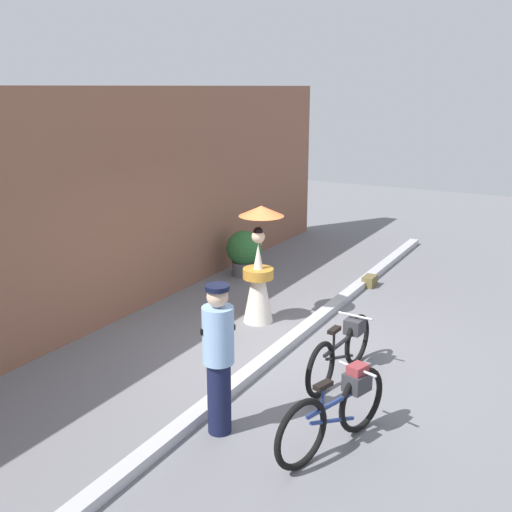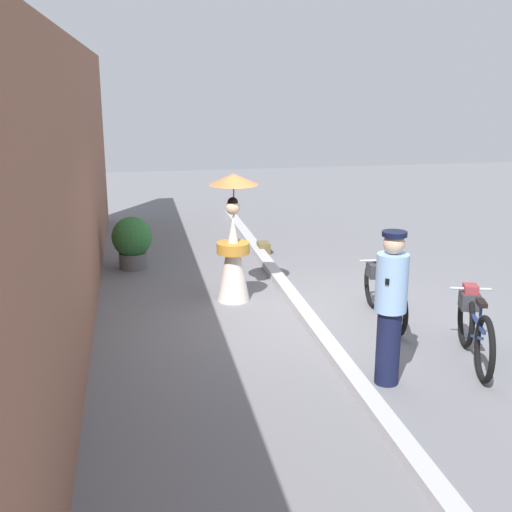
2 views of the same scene
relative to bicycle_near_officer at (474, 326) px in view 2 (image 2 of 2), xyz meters
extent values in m
plane|color=slate|center=(1.82, 1.58, -0.43)|extent=(30.00, 30.00, 0.00)
cube|color=brown|center=(1.82, 4.64, 1.41)|extent=(14.00, 0.40, 3.68)
cube|color=#B2B2B7|center=(1.82, 1.58, -0.37)|extent=(14.00, 0.20, 0.12)
torus|color=black|center=(0.40, -0.12, -0.06)|extent=(0.73, 0.28, 0.74)
torus|color=black|center=(-0.53, 0.16, -0.06)|extent=(0.73, 0.28, 0.74)
cube|color=navy|center=(-0.06, 0.02, 0.09)|extent=(0.79, 0.27, 0.04)
cube|color=navy|center=(-0.06, 0.02, -0.11)|extent=(0.69, 0.24, 0.26)
cylinder|color=navy|center=(-0.23, 0.07, 0.21)|extent=(0.03, 0.03, 0.30)
cube|color=black|center=(-0.23, 0.07, 0.37)|extent=(0.24, 0.15, 0.05)
cylinder|color=silver|center=(0.31, -0.09, 0.35)|extent=(0.17, 0.47, 0.03)
cube|color=#333338|center=(0.31, -0.09, 0.20)|extent=(0.31, 0.29, 0.20)
cube|color=maroon|center=(0.31, -0.09, 0.33)|extent=(0.24, 0.21, 0.14)
torus|color=black|center=(1.96, 0.50, -0.08)|extent=(0.71, 0.12, 0.71)
torus|color=black|center=(0.89, 0.58, -0.08)|extent=(0.71, 0.12, 0.71)
cube|color=black|center=(1.43, 0.54, 0.07)|extent=(0.90, 0.10, 0.04)
cube|color=black|center=(1.43, 0.54, -0.13)|extent=(0.79, 0.09, 0.28)
cylinder|color=black|center=(1.24, 0.55, 0.18)|extent=(0.03, 0.03, 0.29)
cube|color=black|center=(1.24, 0.55, 0.32)|extent=(0.23, 0.10, 0.05)
cylinder|color=silver|center=(1.86, 0.51, 0.30)|extent=(0.06, 0.48, 0.03)
cube|color=#333338|center=(1.86, 0.51, 0.16)|extent=(0.27, 0.24, 0.20)
cylinder|color=#141938|center=(-0.38, 1.22, -0.01)|extent=(0.26, 0.26, 0.84)
cylinder|color=#8CB2E0|center=(-0.38, 1.22, 0.72)|extent=(0.34, 0.34, 0.63)
sphere|color=#D8B293|center=(-0.38, 1.22, 1.15)|extent=(0.23, 0.23, 0.23)
cylinder|color=black|center=(-0.38, 1.22, 1.25)|extent=(0.26, 0.26, 0.05)
cube|color=black|center=(-0.38, 1.22, 0.78)|extent=(0.32, 0.27, 0.06)
cone|color=silver|center=(2.64, 2.43, 0.23)|extent=(0.48, 0.48, 1.31)
cylinder|color=#C1842D|center=(2.64, 2.43, 0.38)|extent=(0.49, 0.49, 0.16)
sphere|color=beige|center=(2.64, 2.43, 0.98)|extent=(0.21, 0.21, 0.21)
sphere|color=black|center=(2.64, 2.43, 1.06)|extent=(0.16, 0.16, 0.16)
cylinder|color=olive|center=(2.70, 2.41, 1.11)|extent=(0.02, 0.02, 0.55)
cone|color=orange|center=(2.70, 2.41, 1.39)|extent=(0.71, 0.71, 0.16)
cylinder|color=#59595B|center=(4.65, 3.90, -0.29)|extent=(0.48, 0.48, 0.28)
sphere|color=#2D6B33|center=(4.65, 3.90, 0.13)|extent=(0.70, 0.70, 0.70)
sphere|color=#2D6B33|center=(4.83, 3.80, 0.04)|extent=(0.38, 0.38, 0.38)
cube|color=brown|center=(5.22, 1.45, -0.33)|extent=(0.33, 0.21, 0.20)
cube|color=brown|center=(5.22, 1.39, -0.28)|extent=(0.28, 0.07, 0.07)
camera|label=1|loc=(-5.26, -2.02, 3.25)|focal=42.01mm
camera|label=2|loc=(-6.50, 3.84, 2.80)|focal=45.61mm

